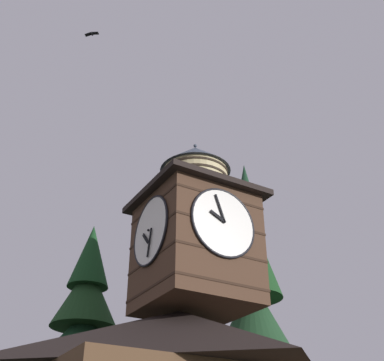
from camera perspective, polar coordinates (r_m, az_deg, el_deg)
The scene contains 3 objects.
clock_tower at distance 21.13m, azimuth 0.38°, elevation -5.75°, with size 4.77×4.77×7.78m.
pine_tree_aside at distance 27.08m, azimuth 7.10°, elevation -17.36°, with size 6.07×6.07×18.34m.
flying_bird_high at distance 22.18m, azimuth -11.25°, elevation 15.96°, with size 0.53×0.51×0.11m.
Camera 1 is at (8.30, 15.45, 1.76)m, focal length 47.18 mm.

